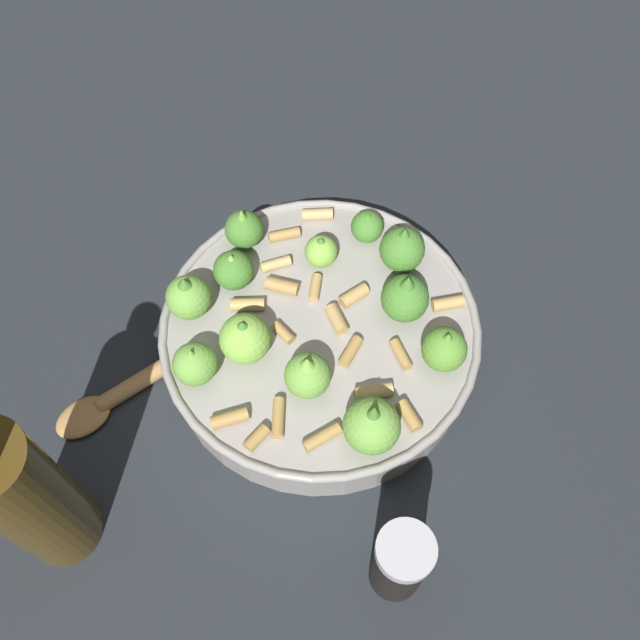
{
  "coord_description": "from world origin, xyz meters",
  "views": [
    {
      "loc": [
        -0.23,
        0.21,
        0.6
      ],
      "look_at": [
        0.0,
        0.0,
        0.06
      ],
      "focal_mm": 39.23,
      "sensor_mm": 36.0,
      "label": 1
    }
  ],
  "objects": [
    {
      "name": "cooking_pan",
      "position": [
        0.0,
        0.0,
        0.04
      ],
      "size": [
        0.29,
        0.29,
        0.11
      ],
      "color": "#9E9993",
      "rests_on": "ground"
    },
    {
      "name": "wooden_spoon",
      "position": [
        0.08,
        0.13,
        0.01
      ],
      "size": [
        0.05,
        0.23,
        0.02
      ],
      "color": "#B2844C",
      "rests_on": "ground"
    },
    {
      "name": "ground_plane",
      "position": [
        0.0,
        0.0,
        0.0
      ],
      "size": [
        2.4,
        2.4,
        0.0
      ],
      "primitive_type": "plane",
      "color": "#23282D"
    },
    {
      "name": "olive_oil_bottle",
      "position": [
        0.02,
        0.27,
        0.1
      ],
      "size": [
        0.06,
        0.06,
        0.23
      ],
      "color": "#4C3814",
      "rests_on": "ground"
    },
    {
      "name": "pepper_shaker",
      "position": [
        -0.19,
        0.09,
        0.05
      ],
      "size": [
        0.04,
        0.04,
        0.1
      ],
      "color": "black",
      "rests_on": "ground"
    }
  ]
}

